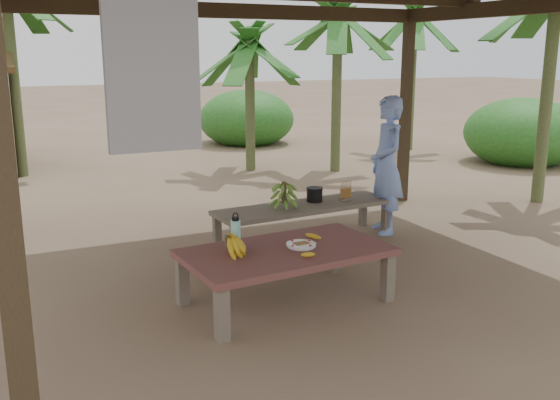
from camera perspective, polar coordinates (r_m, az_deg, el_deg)
name	(u,v)px	position (r m, az deg, el deg)	size (l,w,h in m)	color
ground	(311,274)	(6.38, 2.81, -6.78)	(80.00, 80.00, 0.00)	brown
work_table	(286,256)	(5.55, 0.54, -5.15)	(1.87, 1.14, 0.50)	brown
bench	(305,209)	(7.34, 2.29, -0.86)	(2.24, 0.77, 0.45)	brown
ripe_banana_bunch	(227,244)	(5.37, -4.86, -4.05)	(0.31, 0.27, 0.19)	yellow
plate	(301,245)	(5.59, 1.95, -4.13)	(0.27, 0.27, 0.04)	white
loose_banana_front	(308,255)	(5.32, 2.59, -5.01)	(0.04, 0.15, 0.04)	yellow
loose_banana_side	(313,236)	(5.84, 3.06, -3.33)	(0.04, 0.16, 0.04)	yellow
water_flask	(236,233)	(5.54, -4.07, -3.02)	(0.09, 0.09, 0.32)	#43CDD1
green_banana_stalk	(284,194)	(7.15, 0.35, 0.54)	(0.28, 0.28, 0.32)	#598C2D
cooking_pot	(315,195)	(7.49, 3.18, 0.48)	(0.19, 0.19, 0.16)	black
skewer_rack	(346,191)	(7.56, 6.03, 0.85)	(0.18, 0.08, 0.24)	#A57F47
woman	(386,165)	(7.77, 9.71, 3.16)	(0.62, 0.41, 1.69)	#7A96E7
banana_plant_ne	(338,28)	(11.73, 5.31, 15.40)	(1.80, 1.80, 3.12)	#596638
banana_plant_n	(250,56)	(11.76, -2.81, 13.03)	(1.80, 1.80, 2.61)	#596638
banana_plant_e	(555,8)	(9.98, 23.88, 15.78)	(1.80, 1.80, 3.30)	#596638
banana_plant_far	(414,26)	(14.68, 12.16, 15.26)	(1.80, 1.80, 3.25)	#596638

